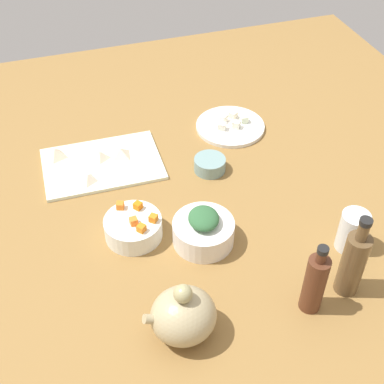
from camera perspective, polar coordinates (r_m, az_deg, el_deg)
The scene contains 25 objects.
tabletop at distance 140.35cm, azimuth -0.00°, elevation -1.96°, with size 190.00×190.00×3.00cm, color olive.
cutting_board at distance 153.73cm, azimuth -9.71°, elevation 3.00°, with size 33.49×22.91×1.00cm, color silver.
plate_tofu at distance 166.64cm, azimuth 4.17°, elevation 7.12°, with size 21.48×21.48×1.20cm, color white.
bowl_greens at distance 128.34cm, azimuth 1.24°, elevation -4.38°, with size 15.11×15.11×6.28cm, color white.
bowl_carrots at distance 130.78cm, azimuth -6.39°, elevation -3.86°, with size 14.33×14.33×5.40cm, color white.
bowl_small_side at distance 149.19cm, azimuth 1.94°, elevation 3.00°, with size 8.97×8.97×3.93cm, color #779898.
teapot at distance 109.84cm, azimuth -0.97°, elevation -13.22°, with size 15.41×12.98×15.15cm.
bottle_0 at distance 119.53cm, azimuth 17.08°, elevation -7.31°, with size 5.36×5.36×22.15cm.
bottle_1 at distance 114.96cm, azimuth 13.18°, elevation -9.58°, with size 4.72×4.72×19.14cm.
drinking_glass_0 at distance 131.25cm, azimuth 17.01°, elevation -4.09°, with size 6.81×6.81×10.63cm, color white.
carrot_cube_0 at distance 127.26cm, azimuth -6.36°, elevation -3.17°, with size 1.80×1.80×1.80cm, color orange.
carrot_cube_1 at distance 125.44cm, azimuth -5.52°, elevation -3.93°, with size 1.80×1.80×1.80cm, color orange.
carrot_cube_2 at distance 130.99cm, azimuth -5.89°, elevation -1.48°, with size 1.80×1.80×1.80cm, color orange.
carrot_cube_3 at distance 131.54cm, azimuth -7.80°, elevation -1.47°, with size 1.80×1.80×1.80cm, color orange.
carrot_cube_4 at distance 127.52cm, azimuth -4.22°, elevation -2.86°, with size 1.80×1.80×1.80cm, color orange.
chopped_greens_mound at distance 124.87cm, azimuth 1.27°, elevation -2.87°, with size 8.40×7.41×3.34cm, color #306238.
tofu_cube_0 at distance 167.25cm, azimuth 3.42°, elevation 8.02°, with size 2.20×2.20×2.20cm, color white.
tofu_cube_1 at distance 168.86cm, azimuth 4.49°, elevation 8.33°, with size 2.20×2.20×2.20cm, color white.
tofu_cube_2 at distance 164.63cm, azimuth 4.84°, elevation 7.31°, with size 2.20×2.20×2.20cm, color silver.
tofu_cube_3 at distance 163.58cm, azimuth 3.29°, elevation 7.14°, with size 2.20×2.20×2.20cm, color white.
tofu_cube_4 at distance 167.27cm, azimuth 5.67°, elevation 7.88°, with size 2.20×2.20×2.20cm, color #E5F4CE.
dumpling_0 at distance 157.43cm, azimuth -14.58°, elevation 4.16°, with size 5.24×4.82×3.09cm, color beige.
dumpling_1 at distance 154.41cm, azimuth -9.96°, elevation 4.00°, with size 4.64×4.21×2.47cm, color beige.
dumpling_2 at distance 147.29cm, azimuth -11.21°, elevation 1.53°, with size 4.39×3.92×2.23cm, color beige.
dumpling_3 at distance 154.32cm, azimuth -7.76°, elevation 4.32°, with size 5.57×4.87×2.69cm, color beige.
Camera 1 is at (30.71, 95.34, 99.81)cm, focal length 49.13 mm.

